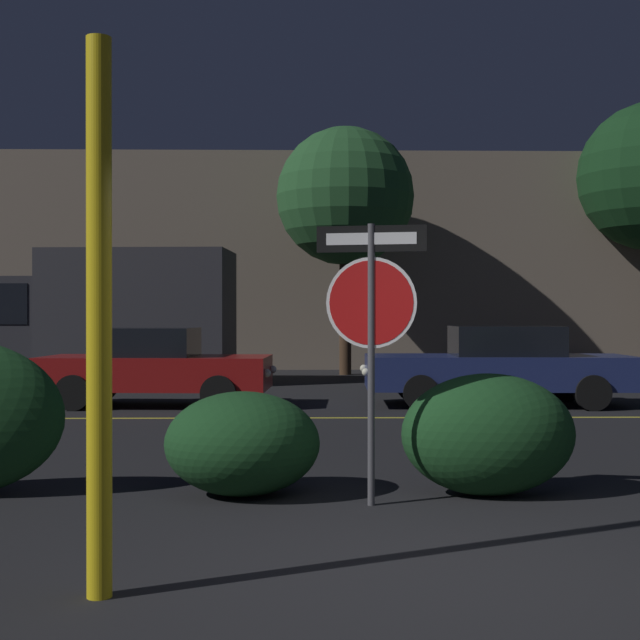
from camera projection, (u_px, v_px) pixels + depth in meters
name	position (u px, v px, depth m)	size (l,w,h in m)	color
ground_plane	(447.00, 577.00, 5.39)	(260.00, 260.00, 0.00)	black
road_center_stripe	(359.00, 418.00, 13.79)	(33.80, 0.12, 0.01)	gold
stop_sign	(371.00, 305.00, 7.43)	(0.91, 0.22, 2.35)	#4C4C51
yellow_pole_left	(99.00, 317.00, 5.00)	(0.14, 0.14, 3.15)	yellow
hedge_bush_1	(242.00, 443.00, 7.84)	(1.37, 1.19, 0.92)	#19421E
hedge_bush_2	(488.00, 434.00, 7.84)	(1.54, 0.96, 1.08)	#19421E
passing_car_1	(155.00, 367.00, 15.58)	(4.10, 1.97, 1.37)	maroon
passing_car_2	(499.00, 366.00, 15.67)	(4.76, 1.97, 1.40)	navy
delivery_truck	(84.00, 313.00, 20.70)	(6.92, 2.78, 3.09)	#2D2D33
tree_1	(345.00, 197.00, 23.83)	(3.70, 3.70, 6.63)	#422D1E
building_backdrop	(339.00, 265.00, 28.30)	(25.61, 4.54, 6.42)	#7A6B5B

